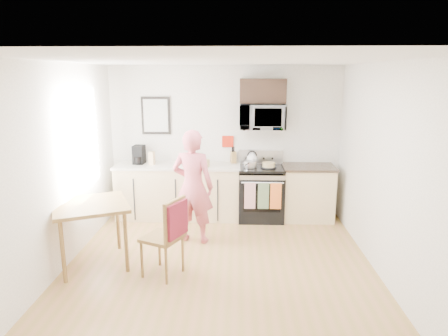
{
  "coord_description": "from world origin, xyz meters",
  "views": [
    {
      "loc": [
        0.23,
        -4.62,
        2.45
      ],
      "look_at": [
        0.03,
        1.0,
        1.12
      ],
      "focal_mm": 32.0,
      "sensor_mm": 36.0,
      "label": 1
    }
  ],
  "objects_px": {
    "range": "(261,194)",
    "dining_table": "(91,211)",
    "person": "(193,187)",
    "chair": "(171,227)",
    "cake": "(269,165)",
    "microwave": "(262,117)"
  },
  "relations": [
    {
      "from": "range",
      "to": "person",
      "type": "height_order",
      "value": "person"
    },
    {
      "from": "range",
      "to": "cake",
      "type": "xyz_separation_m",
      "value": [
        0.12,
        -0.07,
        0.53
      ]
    },
    {
      "from": "range",
      "to": "dining_table",
      "type": "bearing_deg",
      "value": -141.6
    },
    {
      "from": "person",
      "to": "chair",
      "type": "xyz_separation_m",
      "value": [
        -0.14,
        -1.12,
        -0.19
      ]
    },
    {
      "from": "microwave",
      "to": "dining_table",
      "type": "relative_size",
      "value": 0.74
    },
    {
      "from": "range",
      "to": "cake",
      "type": "height_order",
      "value": "range"
    },
    {
      "from": "microwave",
      "to": "chair",
      "type": "bearing_deg",
      "value": -118.35
    },
    {
      "from": "range",
      "to": "dining_table",
      "type": "distance_m",
      "value": 2.93
    },
    {
      "from": "microwave",
      "to": "cake",
      "type": "xyz_separation_m",
      "value": [
        0.12,
        -0.17,
        -0.79
      ]
    },
    {
      "from": "person",
      "to": "cake",
      "type": "bearing_deg",
      "value": -129.87
    },
    {
      "from": "chair",
      "to": "cake",
      "type": "xyz_separation_m",
      "value": [
        1.31,
        2.04,
        0.31
      ]
    },
    {
      "from": "cake",
      "to": "dining_table",
      "type": "bearing_deg",
      "value": -144.02
    },
    {
      "from": "person",
      "to": "microwave",
      "type": "bearing_deg",
      "value": -122.06
    },
    {
      "from": "range",
      "to": "dining_table",
      "type": "height_order",
      "value": "range"
    },
    {
      "from": "range",
      "to": "chair",
      "type": "xyz_separation_m",
      "value": [
        -1.19,
        -2.11,
        0.21
      ]
    },
    {
      "from": "microwave",
      "to": "dining_table",
      "type": "xyz_separation_m",
      "value": [
        -2.28,
        -1.91,
        -1.02
      ]
    },
    {
      "from": "range",
      "to": "person",
      "type": "distance_m",
      "value": 1.51
    },
    {
      "from": "microwave",
      "to": "person",
      "type": "distance_m",
      "value": 1.78
    },
    {
      "from": "cake",
      "to": "chair",
      "type": "bearing_deg",
      "value": -122.68
    },
    {
      "from": "chair",
      "to": "range",
      "type": "bearing_deg",
      "value": 85.35
    },
    {
      "from": "person",
      "to": "chair",
      "type": "relative_size",
      "value": 1.67
    },
    {
      "from": "dining_table",
      "to": "chair",
      "type": "distance_m",
      "value": 1.13
    }
  ]
}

